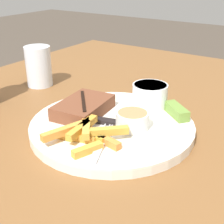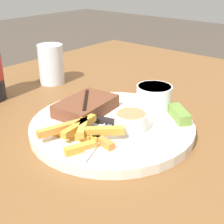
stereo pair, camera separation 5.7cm
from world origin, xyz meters
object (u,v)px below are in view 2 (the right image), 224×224
drinking_glass (51,64)px  knife_utensil (91,119)px  coleslaw_cup (154,96)px  pickle_spear (179,114)px  fork_utensil (97,142)px  dinner_plate (112,126)px  dipping_sauce_cup (131,120)px  steak_portion (88,105)px

drinking_glass → knife_utensil: bearing=-115.2°
coleslaw_cup → pickle_spear: (-0.01, -0.06, -0.02)m
knife_utensil → fork_utensil: bearing=124.4°
dinner_plate → knife_utensil: bearing=119.8°
coleslaw_cup → knife_utensil: bearing=154.9°
dipping_sauce_cup → knife_utensil: (-0.02, 0.08, -0.01)m
drinking_glass → coleslaw_cup: bearing=-89.7°
dipping_sauce_cup → pickle_spear: dipping_sauce_cup is taller
coleslaw_cup → fork_utensil: bearing=-177.9°
steak_portion → drinking_glass: size_ratio=1.27×
dinner_plate → dipping_sauce_cup: bearing=-88.4°
fork_utensil → knife_utensil: 0.08m
dipping_sauce_cup → drinking_glass: bearing=73.3°
drinking_glass → dinner_plate: bearing=-109.2°
coleslaw_cup → fork_utensil: (-0.18, -0.01, -0.02)m
dinner_plate → knife_utensil: size_ratio=1.85×
knife_utensil → drinking_glass: size_ratio=1.62×
pickle_spear → drinking_glass: drinking_glass is taller
fork_utensil → knife_utensil: size_ratio=0.79×
pickle_spear → knife_utensil: pickle_spear is taller
steak_portion → drinking_glass: bearing=66.6°
steak_portion → pickle_spear: bearing=-61.0°
dipping_sauce_cup → drinking_glass: drinking_glass is taller
steak_portion → drinking_glass: (0.10, 0.22, 0.02)m
pickle_spear → fork_utensil: 0.17m
dinner_plate → fork_utensil: fork_utensil is taller
coleslaw_cup → pickle_spear: bearing=-101.1°
coleslaw_cup → knife_utensil: size_ratio=0.44×
steak_portion → dipping_sauce_cup: bearing=-91.7°
pickle_spear → fork_utensil: (-0.16, 0.06, -0.01)m
coleslaw_cup → fork_utensil: 0.18m
coleslaw_cup → pickle_spear: coleslaw_cup is taller
dinner_plate → coleslaw_cup: bearing=-12.8°
pickle_spear → dipping_sauce_cup: bearing=153.2°
drinking_glass → dipping_sauce_cup: bearing=-106.7°
coleslaw_cup → dipping_sauce_cup: (-0.10, -0.02, -0.01)m
pickle_spear → fork_utensil: bearing=160.4°
coleslaw_cup → pickle_spear: 0.07m
knife_utensil → pickle_spear: bearing=-153.1°
steak_portion → pickle_spear: (0.09, -0.15, -0.00)m
fork_utensil → drinking_glass: 0.37m
knife_utensil → drinking_glass: bearing=-40.2°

